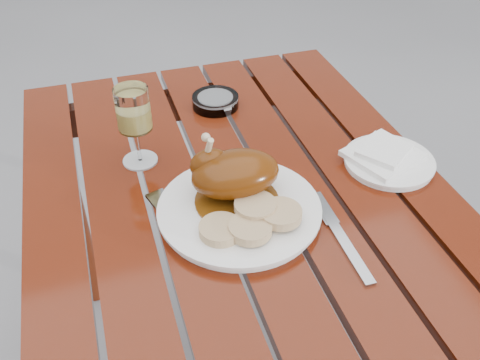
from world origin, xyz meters
name	(u,v)px	position (x,y,z in m)	size (l,w,h in m)	color
table	(247,332)	(0.00, 0.00, 0.38)	(0.80, 1.20, 0.75)	maroon
dinner_plate	(239,210)	(-0.02, -0.01, 0.76)	(0.30, 0.30, 0.02)	white
roast_duck	(232,174)	(-0.02, 0.03, 0.81)	(0.16, 0.16, 0.12)	#5B300A
bread_dumplings	(252,219)	(-0.01, -0.06, 0.78)	(0.18, 0.12, 0.03)	tan
wine_glass	(136,127)	(-0.17, 0.21, 0.83)	(0.07, 0.07, 0.17)	#CDBD5D
side_plate	(389,162)	(0.32, 0.05, 0.76)	(0.18, 0.18, 0.01)	white
napkin	(383,155)	(0.31, 0.06, 0.77)	(0.13, 0.12, 0.01)	white
ashtray	(215,101)	(0.04, 0.38, 0.76)	(0.11, 0.11, 0.03)	#B2B7BC
fork	(182,226)	(-0.13, -0.01, 0.75)	(0.02, 0.19, 0.01)	gray
knife	(344,242)	(0.13, -0.13, 0.75)	(0.02, 0.20, 0.01)	gray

